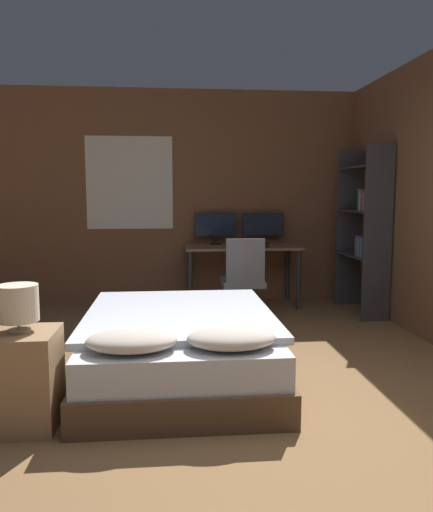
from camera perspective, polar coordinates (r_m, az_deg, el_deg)
ground_plane at (r=2.89m, az=9.31°, el=-21.47°), size 20.00×20.00×0.00m
wall_back at (r=6.52m, az=0.35°, el=6.80°), size 12.00×0.08×2.70m
bed at (r=3.81m, az=-4.20°, el=-10.22°), size 1.40×1.91×0.57m
nightstand at (r=3.25m, az=-21.38°, el=-12.99°), size 0.42×0.42×0.58m
bedside_lamp at (r=3.13m, az=-21.76°, el=-5.08°), size 0.24×0.24×0.28m
desk at (r=6.19m, az=2.91°, el=0.33°), size 1.41×0.67×0.75m
monitor_left at (r=6.35m, az=-0.11°, el=3.44°), size 0.54×0.16×0.40m
monitor_right at (r=6.44m, az=5.33°, el=3.46°), size 0.54×0.16×0.40m
keyboard at (r=5.95m, az=3.24°, el=1.04°), size 0.36×0.13×0.02m
computer_mouse at (r=6.00m, az=5.79°, el=1.15°), size 0.07×0.05×0.04m
office_chair at (r=5.44m, az=3.06°, el=-3.69°), size 0.52×0.52×0.92m
bookshelf at (r=5.93m, az=16.71°, el=3.48°), size 0.32×0.89×1.92m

